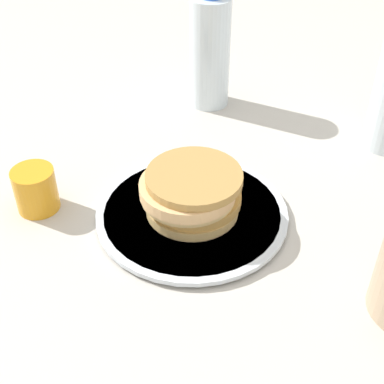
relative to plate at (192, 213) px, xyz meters
The scene contains 5 objects.
ground_plane 0.02m from the plate, 46.12° to the right, with size 4.00×4.00×0.00m, color #BCB7AD.
plate is the anchor object (origin of this frame).
pancake_stack 0.04m from the plate, 31.78° to the left, with size 0.15×0.14×0.07m.
juice_glass 0.23m from the plate, 54.16° to the right, with size 0.06×0.06×0.07m.
water_bottle_mid 0.35m from the plate, 143.92° to the right, with size 0.07×0.07×0.22m.
Camera 1 is at (0.42, 0.40, 0.52)m, focal length 50.00 mm.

